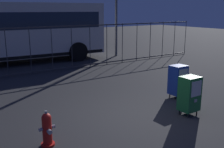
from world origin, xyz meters
TOP-DOWN VIEW (x-y plane):
  - ground_plane at (0.00, 0.00)m, footprint 60.00×60.00m
  - fire_hydrant at (-2.13, -0.10)m, footprint 0.33×0.32m
  - newspaper_box_primary at (2.32, 0.57)m, footprint 0.48×0.42m
  - newspaper_box_secondary at (1.52, -0.56)m, footprint 0.48×0.42m
  - fence_barrier at (0.00, 6.15)m, footprint 18.03×0.04m

SIDE VIEW (x-z plane):
  - ground_plane at x=0.00m, z-range 0.00..0.00m
  - fire_hydrant at x=-2.13m, z-range -0.02..0.72m
  - newspaper_box_primary at x=2.32m, z-range 0.06..1.08m
  - newspaper_box_secondary at x=1.52m, z-range 0.06..1.08m
  - fence_barrier at x=0.00m, z-range 0.02..2.02m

